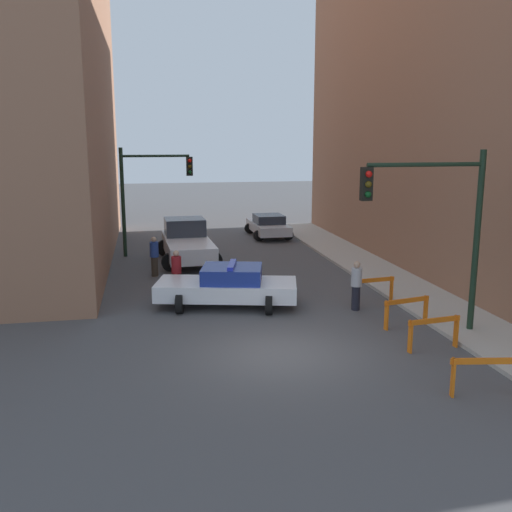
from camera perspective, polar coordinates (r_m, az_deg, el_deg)
The scene contains 14 objects.
ground_plane at distance 15.44m, azimuth 2.33°, elevation -9.68°, with size 120.00×120.00×0.00m, color #4C4C4F.
sidewalk_right at distance 17.82m, azimuth 22.29°, elevation -7.40°, with size 2.40×44.00×0.12m.
traffic_light_near at distance 16.74m, azimuth 17.99°, elevation 3.94°, with size 3.64×0.35×5.20m.
traffic_light_far at distance 27.89m, azimuth -10.96°, elevation 6.91°, with size 3.44×0.35×5.20m.
police_car at distance 19.32m, azimuth -2.83°, elevation -3.01°, with size 5.00×3.03×1.52m.
white_truck at distance 26.61m, azimuth -6.92°, elevation 1.40°, with size 2.77×5.47×1.90m.
parked_car_near at distance 33.06m, azimuth 1.24°, elevation 3.08°, with size 2.30×4.32×1.31m.
pedestrian_crossing at distance 20.89m, azimuth -7.95°, elevation -1.60°, with size 0.48×0.48×1.66m.
pedestrian_corner at distance 23.89m, azimuth -10.13°, elevation 0.01°, with size 0.49×0.49×1.66m.
pedestrian_sidewalk at distance 19.18m, azimuth 9.99°, elevation -2.86°, with size 0.50×0.50×1.66m.
barrier_front at distance 13.76m, azimuth 22.00°, elevation -10.54°, with size 1.59×0.41×0.90m.
barrier_mid at distance 16.17m, azimuth 17.37°, elevation -6.89°, with size 1.59×0.34×0.90m.
barrier_back at distance 17.85m, azimuth 14.83°, elevation -5.00°, with size 1.58×0.46×0.90m.
barrier_corner at distance 20.11m, azimuth 11.65°, elevation -2.97°, with size 1.59×0.34×0.90m.
Camera 1 is at (-3.35, -13.98, 5.62)m, focal length 40.00 mm.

